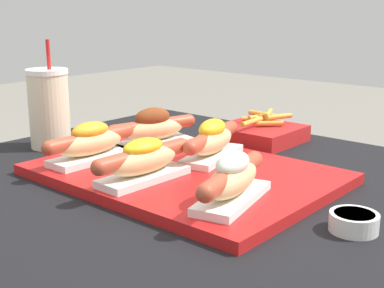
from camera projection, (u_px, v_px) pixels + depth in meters
serving_tray at (184, 174)px, 0.92m from camera, size 0.49×0.36×0.02m
hot_dog_0 at (91, 143)px, 0.96m from camera, size 0.06×0.20×0.07m
hot_dog_1 at (143, 160)px, 0.85m from camera, size 0.06×0.20×0.07m
hot_dog_2 at (233, 179)px, 0.75m from camera, size 0.10×0.20×0.07m
hot_dog_3 at (153, 129)px, 1.06m from camera, size 0.10×0.20×0.08m
hot_dog_4 at (212, 140)px, 0.97m from camera, size 0.10×0.20×0.07m
sauce_bowl at (354, 221)px, 0.70m from camera, size 0.07×0.07×0.03m
drink_cup at (49, 108)px, 1.11m from camera, size 0.09×0.09×0.22m
fries_basket at (260, 132)px, 1.17m from camera, size 0.16×0.16×0.06m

